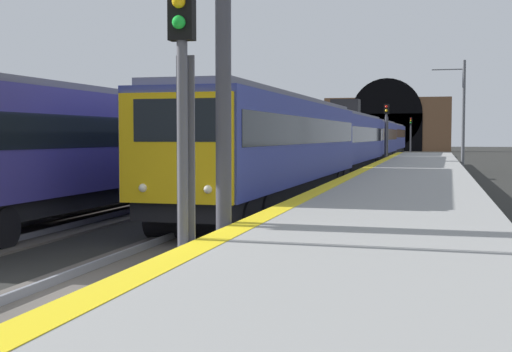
% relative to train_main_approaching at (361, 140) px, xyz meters
% --- Properties ---
extents(ground_plane, '(320.00, 320.00, 0.00)m').
position_rel_train_main_approaching_xyz_m(ground_plane, '(-44.34, -0.00, -2.28)').
color(ground_plane, black).
extents(platform_right, '(112.00, 4.78, 1.05)m').
position_rel_train_main_approaching_xyz_m(platform_right, '(-44.34, -4.50, -1.76)').
color(platform_right, gray).
rests_on(platform_right, ground_plane).
extents(platform_right_edge_strip, '(112.00, 0.50, 0.01)m').
position_rel_train_main_approaching_xyz_m(platform_right_edge_strip, '(-44.34, -2.36, -1.23)').
color(platform_right_edge_strip, yellow).
rests_on(platform_right_edge_strip, platform_right).
extents(track_main_line, '(160.00, 2.68, 0.21)m').
position_rel_train_main_approaching_xyz_m(track_main_line, '(-44.34, -0.00, -2.24)').
color(track_main_line, '#4C4742').
rests_on(track_main_line, ground_plane).
extents(train_main_approaching, '(78.68, 3.25, 4.86)m').
position_rel_train_main_approaching_xyz_m(train_main_approaching, '(0.00, 0.00, 0.00)').
color(train_main_approaching, navy).
rests_on(train_main_approaching, ground_plane).
extents(train_adjacent_platform, '(58.78, 3.29, 4.90)m').
position_rel_train_main_approaching_xyz_m(train_adjacent_platform, '(-13.96, 4.89, 0.03)').
color(train_adjacent_platform, navy).
rests_on(train_adjacent_platform, ground_plane).
extents(railway_signal_near, '(0.39, 0.38, 5.05)m').
position_rel_train_main_approaching_xyz_m(railway_signal_near, '(-44.50, -1.91, 0.78)').
color(railway_signal_near, '#4C4C54').
rests_on(railway_signal_near, ground_plane).
extents(railway_signal_mid, '(0.39, 0.38, 4.96)m').
position_rel_train_main_approaching_xyz_m(railway_signal_mid, '(-0.59, -1.91, 0.63)').
color(railway_signal_mid, '#4C4C54').
rests_on(railway_signal_mid, ground_plane).
extents(railway_signal_far, '(0.39, 0.38, 5.26)m').
position_rel_train_main_approaching_xyz_m(railway_signal_far, '(51.18, -1.91, 0.90)').
color(railway_signal_far, '#38383D').
rests_on(railway_signal_far, ground_plane).
extents(tunnel_portal, '(3.01, 20.66, 11.98)m').
position_rel_train_main_approaching_xyz_m(tunnel_portal, '(64.96, 2.44, 2.18)').
color(tunnel_portal, brown).
rests_on(tunnel_portal, ground_plane).
extents(catenary_mast_near, '(0.22, 2.20, 7.61)m').
position_rel_train_main_approaching_xyz_m(catenary_mast_near, '(-5.26, -7.25, 1.63)').
color(catenary_mast_near, '#595B60').
rests_on(catenary_mast_near, ground_plane).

